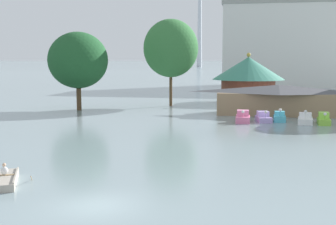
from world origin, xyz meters
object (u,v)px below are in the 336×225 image
(rowboat_with_rower, at_px, (4,180))
(pedal_boat_cyan, at_px, (280,117))
(shoreline_tree_mid, at_px, (171,48))
(pedal_boat_white, at_px, (305,119))
(pedal_boat_lavender, at_px, (263,118))
(pedal_boat_lime, at_px, (324,119))
(background_building_block, at_px, (296,45))
(shoreline_tree_tall_left, at_px, (78,60))
(pedal_boat_pink, at_px, (243,118))
(boathouse, at_px, (278,99))
(green_roof_pavilion, at_px, (248,77))

(rowboat_with_rower, distance_m, pedal_boat_cyan, 35.03)
(shoreline_tree_mid, bearing_deg, pedal_boat_white, -39.45)
(pedal_boat_lavender, xyz_separation_m, shoreline_tree_mid, (-13.81, 14.59, 8.41))
(pedal_boat_lime, xyz_separation_m, shoreline_tree_mid, (-20.51, 15.36, 8.36))
(background_building_block, bearing_deg, shoreline_tree_tall_left, -120.62)
(shoreline_tree_mid, bearing_deg, pedal_boat_cyan, -42.10)
(shoreline_tree_mid, xyz_separation_m, background_building_block, (22.76, 51.00, 1.81))
(rowboat_with_rower, height_order, pedal_boat_lime, pedal_boat_lime)
(rowboat_with_rower, relative_size, pedal_boat_pink, 1.46)
(pedal_boat_cyan, height_order, background_building_block, background_building_block)
(boathouse, xyz_separation_m, shoreline_tree_tall_left, (-27.76, 0.03, 5.05))
(pedal_boat_lavender, relative_size, pedal_boat_white, 1.03)
(green_roof_pavilion, bearing_deg, pedal_boat_cyan, -79.62)
(green_roof_pavilion, distance_m, shoreline_tree_mid, 14.82)
(pedal_boat_lavender, xyz_separation_m, shoreline_tree_tall_left, (-25.77, 6.94, 6.62))
(boathouse, relative_size, background_building_block, 0.46)
(pedal_boat_pink, bearing_deg, background_building_block, 169.60)
(rowboat_with_rower, distance_m, pedal_boat_white, 35.66)
(boathouse, distance_m, background_building_block, 59.73)
(rowboat_with_rower, height_order, shoreline_tree_tall_left, shoreline_tree_tall_left)
(rowboat_with_rower, relative_size, shoreline_tree_mid, 0.31)
(boathouse, relative_size, shoreline_tree_mid, 1.27)
(shoreline_tree_tall_left, bearing_deg, green_roof_pavilion, 33.55)
(pedal_boat_cyan, distance_m, pedal_boat_lime, 4.97)
(pedal_boat_pink, distance_m, shoreline_tree_tall_left, 25.58)
(pedal_boat_white, height_order, green_roof_pavilion, green_roof_pavilion)
(green_roof_pavilion, bearing_deg, pedal_boat_pink, -90.42)
(rowboat_with_rower, bearing_deg, shoreline_tree_mid, 152.38)
(pedal_boat_white, bearing_deg, shoreline_tree_mid, -123.54)
(pedal_boat_lime, relative_size, background_building_block, 0.08)
(pedal_boat_lavender, height_order, shoreline_tree_tall_left, shoreline_tree_tall_left)
(rowboat_with_rower, bearing_deg, pedal_boat_lavender, 127.10)
(pedal_boat_cyan, distance_m, shoreline_tree_mid, 22.75)
(green_roof_pavilion, height_order, background_building_block, background_building_block)
(pedal_boat_lavender, distance_m, shoreline_tree_mid, 21.78)
(pedal_boat_pink, xyz_separation_m, green_roof_pavilion, (0.17, 23.57, 3.78))
(pedal_boat_pink, xyz_separation_m, pedal_boat_white, (7.05, 0.36, -0.07))
(boathouse, bearing_deg, green_roof_pavilion, 104.89)
(pedal_boat_pink, xyz_separation_m, pedal_boat_lime, (9.05, 0.23, -0.03))
(pedal_boat_lavender, bearing_deg, pedal_boat_lime, 72.63)
(pedal_boat_pink, height_order, shoreline_tree_mid, shoreline_tree_mid)
(rowboat_with_rower, height_order, pedal_boat_lavender, pedal_boat_lavender)
(pedal_boat_white, xyz_separation_m, green_roof_pavilion, (-6.88, 23.21, 3.85))
(pedal_boat_lime, bearing_deg, rowboat_with_rower, -34.57)
(shoreline_tree_tall_left, height_order, shoreline_tree_mid, shoreline_tree_mid)
(pedal_boat_cyan, distance_m, shoreline_tree_tall_left, 29.17)
(pedal_boat_white, xyz_separation_m, shoreline_tree_tall_left, (-30.47, 7.57, 6.62))
(boathouse, bearing_deg, pedal_boat_pink, -118.79)
(green_roof_pavilion, distance_m, shoreline_tree_tall_left, 28.44)
(pedal_boat_lime, distance_m, green_roof_pavilion, 25.27)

